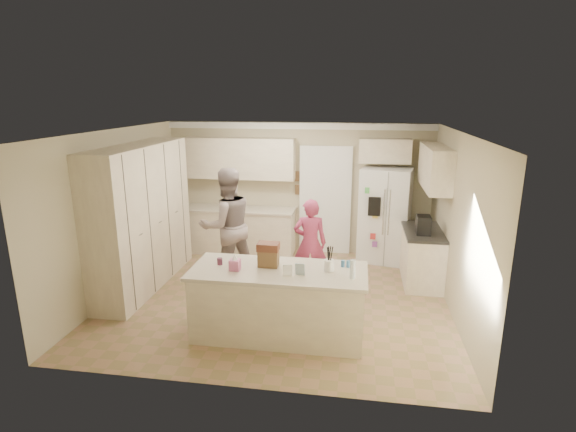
% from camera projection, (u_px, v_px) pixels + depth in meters
% --- Properties ---
extents(floor, '(5.20, 4.60, 0.02)m').
position_uv_depth(floor, '(278.00, 298.00, 7.12)').
color(floor, '#967155').
rests_on(floor, ground).
extents(ceiling, '(5.20, 4.60, 0.02)m').
position_uv_depth(ceiling, '(277.00, 131.00, 6.44)').
color(ceiling, white).
rests_on(ceiling, wall_back).
extents(wall_back, '(5.20, 0.02, 2.60)m').
position_uv_depth(wall_back, '(298.00, 188.00, 8.98)').
color(wall_back, '#BBB18F').
rests_on(wall_back, ground).
extents(wall_front, '(5.20, 0.02, 2.60)m').
position_uv_depth(wall_front, '(238.00, 278.00, 4.58)').
color(wall_front, '#BBB18F').
rests_on(wall_front, ground).
extents(wall_left, '(0.02, 4.60, 2.60)m').
position_uv_depth(wall_left, '(117.00, 212.00, 7.17)').
color(wall_left, '#BBB18F').
rests_on(wall_left, ground).
extents(wall_right, '(0.02, 4.60, 2.60)m').
position_uv_depth(wall_right, '(458.00, 226.00, 6.39)').
color(wall_right, '#BBB18F').
rests_on(wall_right, ground).
extents(crown_back, '(5.20, 0.08, 0.12)m').
position_uv_depth(crown_back, '(298.00, 126.00, 8.62)').
color(crown_back, white).
rests_on(crown_back, wall_back).
extents(pantry_bank, '(0.60, 2.60, 2.35)m').
position_uv_depth(pantry_bank, '(142.00, 217.00, 7.35)').
color(pantry_bank, '#F1E4C2').
rests_on(pantry_bank, floor).
extents(back_base_cab, '(2.20, 0.60, 0.88)m').
position_uv_depth(back_base_cab, '(240.00, 231.00, 9.08)').
color(back_base_cab, '#F1E4C2').
rests_on(back_base_cab, floor).
extents(back_countertop, '(2.24, 0.63, 0.04)m').
position_uv_depth(back_countertop, '(239.00, 209.00, 8.95)').
color(back_countertop, '#C0B59D').
rests_on(back_countertop, back_base_cab).
extents(back_upper_cab, '(2.20, 0.35, 0.80)m').
position_uv_depth(back_upper_cab, '(239.00, 158.00, 8.82)').
color(back_upper_cab, '#F1E4C2').
rests_on(back_upper_cab, wall_back).
extents(doorway_opening, '(0.90, 0.06, 2.10)m').
position_uv_depth(doorway_opening, '(325.00, 202.00, 8.94)').
color(doorway_opening, black).
rests_on(doorway_opening, floor).
extents(doorway_casing, '(1.02, 0.03, 2.22)m').
position_uv_depth(doorway_casing, '(325.00, 202.00, 8.90)').
color(doorway_casing, white).
rests_on(doorway_casing, floor).
extents(wall_frame_upper, '(0.15, 0.02, 0.20)m').
position_uv_depth(wall_frame_upper, '(299.00, 176.00, 8.88)').
color(wall_frame_upper, brown).
rests_on(wall_frame_upper, wall_back).
extents(wall_frame_lower, '(0.15, 0.02, 0.20)m').
position_uv_depth(wall_frame_lower, '(299.00, 190.00, 8.95)').
color(wall_frame_lower, brown).
rests_on(wall_frame_lower, wall_back).
extents(refrigerator, '(1.03, 0.87, 1.80)m').
position_uv_depth(refrigerator, '(385.00, 215.00, 8.51)').
color(refrigerator, white).
rests_on(refrigerator, floor).
extents(fridge_seam, '(0.02, 0.02, 1.78)m').
position_uv_depth(fridge_seam, '(386.00, 220.00, 8.17)').
color(fridge_seam, gray).
rests_on(fridge_seam, refrigerator).
extents(fridge_dispenser, '(0.22, 0.03, 0.35)m').
position_uv_depth(fridge_dispenser, '(374.00, 207.00, 8.13)').
color(fridge_dispenser, black).
rests_on(fridge_dispenser, refrigerator).
extents(fridge_handle_l, '(0.02, 0.02, 0.85)m').
position_uv_depth(fridge_handle_l, '(384.00, 212.00, 8.13)').
color(fridge_handle_l, silver).
rests_on(fridge_handle_l, refrigerator).
extents(fridge_handle_r, '(0.02, 0.02, 0.85)m').
position_uv_depth(fridge_handle_r, '(389.00, 213.00, 8.11)').
color(fridge_handle_r, silver).
rests_on(fridge_handle_r, refrigerator).
extents(over_fridge_cab, '(0.95, 0.35, 0.45)m').
position_uv_depth(over_fridge_cab, '(385.00, 151.00, 8.35)').
color(over_fridge_cab, '#F1E4C2').
rests_on(over_fridge_cab, wall_back).
extents(right_base_cab, '(0.60, 1.20, 0.88)m').
position_uv_depth(right_base_cab, '(422.00, 257.00, 7.62)').
color(right_base_cab, '#F1E4C2').
rests_on(right_base_cab, floor).
extents(right_countertop, '(0.63, 1.24, 0.04)m').
position_uv_depth(right_countertop, '(423.00, 231.00, 7.50)').
color(right_countertop, '#2D2B28').
rests_on(right_countertop, right_base_cab).
extents(right_upper_cab, '(0.35, 1.50, 0.70)m').
position_uv_depth(right_upper_cab, '(435.00, 167.00, 7.39)').
color(right_upper_cab, '#F1E4C2').
rests_on(right_upper_cab, wall_right).
extents(coffee_maker, '(0.22, 0.28, 0.30)m').
position_uv_depth(coffee_maker, '(423.00, 225.00, 7.27)').
color(coffee_maker, black).
rests_on(coffee_maker, right_countertop).
extents(island_base, '(2.20, 0.90, 0.88)m').
position_uv_depth(island_base, '(279.00, 304.00, 5.93)').
color(island_base, '#F1E4C2').
rests_on(island_base, floor).
extents(island_top, '(2.28, 0.96, 0.05)m').
position_uv_depth(island_top, '(278.00, 271.00, 5.81)').
color(island_top, '#C0B59D').
rests_on(island_top, island_base).
extents(utensil_crock, '(0.13, 0.13, 0.15)m').
position_uv_depth(utensil_crock, '(329.00, 265.00, 5.73)').
color(utensil_crock, white).
rests_on(utensil_crock, island_top).
extents(tissue_box, '(0.13, 0.13, 0.14)m').
position_uv_depth(tissue_box, '(235.00, 265.00, 5.77)').
color(tissue_box, '#CB649A').
rests_on(tissue_box, island_top).
extents(tissue_plume, '(0.08, 0.08, 0.08)m').
position_uv_depth(tissue_plume, '(235.00, 257.00, 5.74)').
color(tissue_plume, white).
rests_on(tissue_plume, tissue_box).
extents(dollhouse_body, '(0.26, 0.18, 0.22)m').
position_uv_depth(dollhouse_body, '(268.00, 258.00, 5.89)').
color(dollhouse_body, brown).
rests_on(dollhouse_body, island_top).
extents(dollhouse_roof, '(0.28, 0.20, 0.10)m').
position_uv_depth(dollhouse_roof, '(268.00, 247.00, 5.85)').
color(dollhouse_roof, '#592D1E').
rests_on(dollhouse_roof, dollhouse_body).
extents(jam_jar, '(0.07, 0.07, 0.09)m').
position_uv_depth(jam_jar, '(220.00, 261.00, 5.95)').
color(jam_jar, '#59263F').
rests_on(jam_jar, island_top).
extents(greeting_card_a, '(0.12, 0.06, 0.16)m').
position_uv_depth(greeting_card_a, '(287.00, 270.00, 5.56)').
color(greeting_card_a, white).
rests_on(greeting_card_a, island_top).
extents(greeting_card_b, '(0.12, 0.05, 0.16)m').
position_uv_depth(greeting_card_b, '(300.00, 269.00, 5.59)').
color(greeting_card_b, silver).
rests_on(greeting_card_b, island_top).
extents(water_bottle, '(0.07, 0.07, 0.24)m').
position_uv_depth(water_bottle, '(353.00, 269.00, 5.48)').
color(water_bottle, silver).
rests_on(water_bottle, island_top).
extents(shaker_salt, '(0.05, 0.05, 0.09)m').
position_uv_depth(shaker_salt, '(343.00, 264.00, 5.88)').
color(shaker_salt, teal).
rests_on(shaker_salt, island_top).
extents(shaker_pepper, '(0.05, 0.05, 0.09)m').
position_uv_depth(shaker_pepper, '(348.00, 264.00, 5.86)').
color(shaker_pepper, teal).
rests_on(shaker_pepper, island_top).
extents(teen_boy, '(1.21, 1.16, 1.96)m').
position_uv_depth(teen_boy, '(227.00, 226.00, 7.55)').
color(teen_boy, gray).
rests_on(teen_boy, floor).
extents(teen_girl, '(0.57, 0.40, 1.49)m').
position_uv_depth(teen_girl, '(310.00, 243.00, 7.39)').
color(teen_girl, '#C03F77').
rests_on(teen_girl, floor).
extents(fridge_magnets, '(0.76, 0.02, 1.44)m').
position_uv_depth(fridge_magnets, '(386.00, 220.00, 8.17)').
color(fridge_magnets, tan).
rests_on(fridge_magnets, refrigerator).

